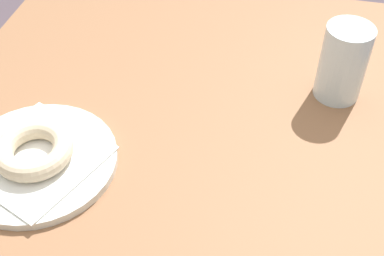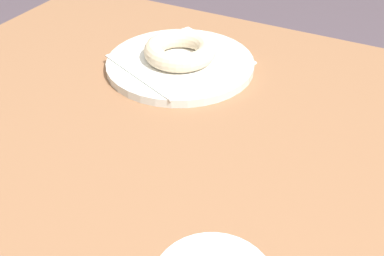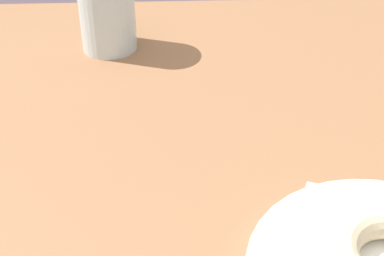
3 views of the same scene
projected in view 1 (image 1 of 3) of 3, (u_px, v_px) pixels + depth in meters
table at (173, 180)px, 0.89m from camera, size 0.97×0.81×0.75m
plate_sugar_ring at (37, 161)px, 0.77m from camera, size 0.24×0.24×0.01m
napkin_sugar_ring at (36, 158)px, 0.77m from camera, size 0.23×0.23×0.00m
donut_sugar_ring at (34, 150)px, 0.75m from camera, size 0.12×0.12×0.03m
water_glass at (343, 63)px, 0.84m from camera, size 0.08×0.08×0.13m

